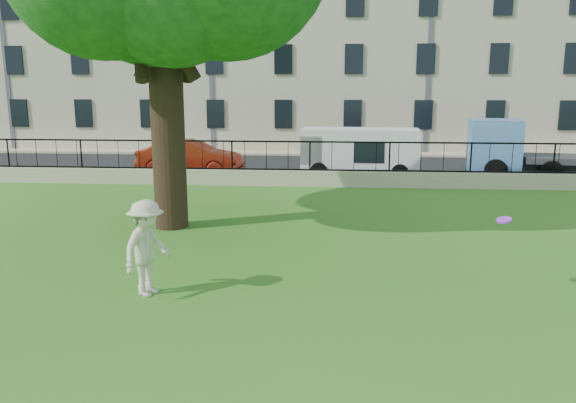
# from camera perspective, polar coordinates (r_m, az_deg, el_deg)

# --- Properties ---
(ground) EXTENTS (120.00, 120.00, 0.00)m
(ground) POSITION_cam_1_polar(r_m,az_deg,el_deg) (10.03, -0.69, -10.58)
(ground) COLOR #2B6919
(ground) RESTS_ON ground
(retaining_wall) EXTENTS (50.00, 0.40, 0.60)m
(retaining_wall) POSITION_cam_1_polar(r_m,az_deg,el_deg) (21.54, 2.22, 2.37)
(retaining_wall) COLOR tan
(retaining_wall) RESTS_ON ground
(iron_railing) EXTENTS (50.00, 0.05, 1.13)m
(iron_railing) POSITION_cam_1_polar(r_m,az_deg,el_deg) (21.42, 2.24, 4.62)
(iron_railing) COLOR black
(iron_railing) RESTS_ON retaining_wall
(street) EXTENTS (60.00, 9.00, 0.01)m
(street) POSITION_cam_1_polar(r_m,az_deg,el_deg) (26.23, 2.65, 3.41)
(street) COLOR black
(street) RESTS_ON ground
(sidewalk) EXTENTS (60.00, 1.40, 0.12)m
(sidewalk) POSITION_cam_1_polar(r_m,az_deg,el_deg) (31.37, 2.97, 4.88)
(sidewalk) COLOR tan
(sidewalk) RESTS_ON ground
(building_row) EXTENTS (56.40, 10.40, 13.80)m
(building_row) POSITION_cam_1_polar(r_m,az_deg,el_deg) (36.94, 3.35, 16.57)
(building_row) COLOR beige
(building_row) RESTS_ON ground
(man) EXTENTS (1.03, 1.31, 1.79)m
(man) POSITION_cam_1_polar(r_m,az_deg,el_deg) (10.59, -14.14, -4.59)
(man) COLOR beige
(man) RESTS_ON ground
(frisbee) EXTENTS (0.33, 0.33, 0.12)m
(frisbee) POSITION_cam_1_polar(r_m,az_deg,el_deg) (10.98, 21.09, -1.76)
(frisbee) COLOR #9E2AEF
(red_sedan) EXTENTS (4.57, 1.88, 1.47)m
(red_sedan) POSITION_cam_1_polar(r_m,az_deg,el_deg) (24.61, -9.88, 4.41)
(red_sedan) COLOR maroon
(red_sedan) RESTS_ON street
(white_van) EXTENTS (4.93, 2.21, 2.02)m
(white_van) POSITION_cam_1_polar(r_m,az_deg,el_deg) (23.83, 7.31, 4.92)
(white_van) COLOR silver
(white_van) RESTS_ON street
(blue_truck) EXTENTS (5.99, 2.81, 2.42)m
(blue_truck) POSITION_cam_1_polar(r_m,az_deg,el_deg) (25.27, 24.41, 4.81)
(blue_truck) COLOR #5380C2
(blue_truck) RESTS_ON street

